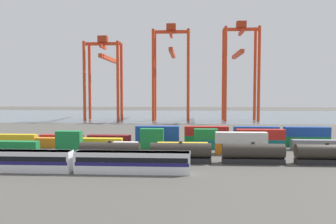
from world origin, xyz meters
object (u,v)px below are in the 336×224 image
at_px(gantry_crane_west, 105,68).
at_px(shipping_container_18, 109,140).
at_px(passenger_train, 74,161).
at_px(shipping_container_23, 256,141).
at_px(gantry_crane_east, 240,62).
at_px(shipping_container_4, 183,148).
at_px(shipping_container_9, 152,143).
at_px(gantry_crane_central, 171,63).
at_px(shipping_container_17, 62,139).
at_px(shipping_container_3, 125,147).
at_px(freight_tank_row, 253,153).

bearing_deg(gantry_crane_west, shipping_container_18, -75.62).
xyz_separation_m(passenger_train, shipping_container_23, (39.69, 33.62, -0.84)).
bearing_deg(shipping_container_18, gantry_crane_east, 60.02).
xyz_separation_m(shipping_container_4, shipping_container_9, (-8.06, 6.63, 0.00)).
distance_m(shipping_container_9, shipping_container_23, 28.83).
relative_size(shipping_container_4, gantry_crane_east, 0.24).
height_order(passenger_train, gantry_crane_east, gantry_crane_east).
relative_size(shipping_container_23, gantry_crane_central, 0.24).
relative_size(shipping_container_9, shipping_container_17, 0.50).
bearing_deg(shipping_container_3, shipping_container_18, 117.83).
relative_size(freight_tank_row, shipping_container_18, 5.96).
xyz_separation_m(shipping_container_3, gantry_crane_central, (6.47, 99.00, 28.74)).
height_order(freight_tank_row, shipping_container_3, freight_tank_row).
relative_size(passenger_train, shipping_container_18, 3.53).
height_order(shipping_container_9, gantry_crane_central, gantry_crane_central).
relative_size(freight_tank_row, shipping_container_3, 11.95).
height_order(shipping_container_23, gantry_crane_central, gantry_crane_central).
bearing_deg(shipping_container_18, gantry_crane_central, 81.08).
relative_size(shipping_container_4, gantry_crane_central, 0.24).
bearing_deg(gantry_crane_east, shipping_container_3, -113.16).
height_order(shipping_container_9, shipping_container_18, same).
height_order(freight_tank_row, shipping_container_23, freight_tank_row).
bearing_deg(freight_tank_row, shipping_container_9, 142.47).
bearing_deg(freight_tank_row, shipping_container_23, 77.47).
bearing_deg(shipping_container_18, shipping_container_3, -62.17).
bearing_deg(shipping_container_9, shipping_container_3, -131.26).
height_order(freight_tank_row, gantry_crane_east, gantry_crane_east).
relative_size(freight_tank_row, shipping_container_23, 5.96).
xyz_separation_m(shipping_container_4, shipping_container_18, (-20.87, 13.25, 0.00)).
bearing_deg(gantry_crane_east, freight_tank_row, -97.05).
relative_size(shipping_container_23, gantry_crane_west, 0.28).
bearing_deg(freight_tank_row, shipping_container_3, 159.23).
relative_size(gantry_crane_west, gantry_crane_east, 0.87).
relative_size(shipping_container_9, gantry_crane_central, 0.12).
height_order(shipping_container_3, gantry_crane_west, gantry_crane_west).
height_order(shipping_container_9, shipping_container_17, same).
bearing_deg(shipping_container_9, shipping_container_18, 152.65).
relative_size(gantry_crane_west, gantry_crane_central, 0.88).
bearing_deg(freight_tank_row, gantry_crane_east, 82.95).
xyz_separation_m(shipping_container_4, gantry_crane_central, (-7.41, 99.00, 28.74)).
distance_m(shipping_container_17, gantry_crane_west, 90.34).
height_order(shipping_container_17, gantry_crane_central, gantry_crane_central).
bearing_deg(gantry_crane_east, gantry_crane_west, 179.05).
distance_m(passenger_train, gantry_crane_east, 130.85).
relative_size(shipping_container_4, gantry_crane_west, 0.28).
xyz_separation_m(shipping_container_3, shipping_container_23, (33.87, 13.25, 0.00)).
xyz_separation_m(shipping_container_9, shipping_container_17, (-26.43, 6.63, 0.00)).
bearing_deg(shipping_container_3, passenger_train, -105.93).
bearing_deg(gantry_crane_central, shipping_container_17, -107.53).
height_order(freight_tank_row, shipping_container_9, freight_tank_row).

